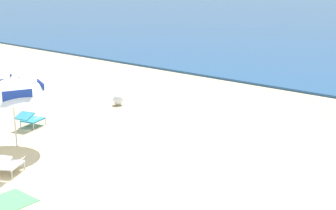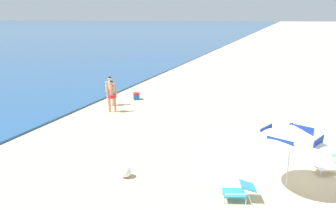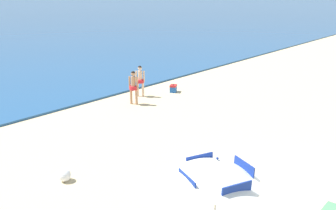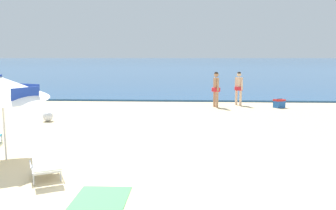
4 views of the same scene
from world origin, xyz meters
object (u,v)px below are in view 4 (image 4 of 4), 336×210
at_px(beach_umbrella_striped_main, 1,87).
at_px(beach_towel, 95,208).
at_px(cooler_box, 279,103).
at_px(person_standing_near_shore, 216,87).
at_px(person_standing_beside, 239,86).
at_px(beach_ball, 48,116).
at_px(lounge_chair_beside_umbrella, 46,167).

xyz_separation_m(beach_umbrella_striped_main, beach_towel, (2.76, -2.44, -1.69)).
bearing_deg(beach_umbrella_striped_main, cooler_box, 45.44).
xyz_separation_m(person_standing_near_shore, person_standing_beside, (1.19, 0.76, -0.01)).
bearing_deg(beach_ball, person_standing_near_shore, 31.28).
distance_m(cooler_box, beach_ball, 10.34).
distance_m(cooler_box, beach_towel, 12.59).
relative_size(person_standing_near_shore, beach_towel, 0.94).
xyz_separation_m(lounge_chair_beside_umbrella, person_standing_beside, (5.29, 10.75, 0.69)).
bearing_deg(person_standing_near_shore, person_standing_beside, 32.55).
relative_size(person_standing_near_shore, person_standing_beside, 1.01).
xyz_separation_m(person_standing_beside, beach_ball, (-7.74, -4.74, -0.77)).
height_order(person_standing_beside, cooler_box, person_standing_beside).
bearing_deg(lounge_chair_beside_umbrella, beach_towel, -42.94).
distance_m(lounge_chair_beside_umbrella, beach_towel, 1.75).
bearing_deg(lounge_chair_beside_umbrella, person_standing_beside, 63.79).
height_order(person_standing_near_shore, beach_towel, person_standing_near_shore).
distance_m(person_standing_beside, beach_ball, 9.11).
height_order(person_standing_beside, beach_ball, person_standing_beside).
bearing_deg(beach_ball, beach_towel, -62.63).
height_order(beach_umbrella_striped_main, cooler_box, beach_umbrella_striped_main).
bearing_deg(beach_umbrella_striped_main, beach_ball, 101.44).
xyz_separation_m(person_standing_near_shore, cooler_box, (2.99, -0.01, -0.77)).
distance_m(beach_umbrella_striped_main, beach_towel, 4.05).
distance_m(beach_ball, beach_towel, 8.09).
xyz_separation_m(beach_umbrella_striped_main, beach_ball, (-0.96, 4.75, -1.51)).
height_order(person_standing_near_shore, cooler_box, person_standing_near_shore).
xyz_separation_m(beach_umbrella_striped_main, person_standing_beside, (6.78, 9.49, -0.74)).
bearing_deg(lounge_chair_beside_umbrella, beach_umbrella_striped_main, 139.80).
height_order(cooler_box, beach_towel, cooler_box).
height_order(beach_umbrella_striped_main, beach_ball, beach_umbrella_striped_main).
relative_size(beach_ball, beach_towel, 0.21).
bearing_deg(beach_towel, beach_ball, 117.37).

